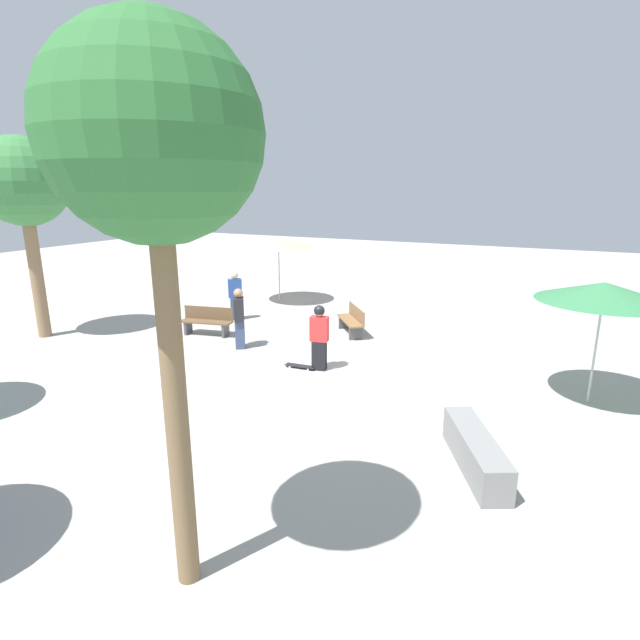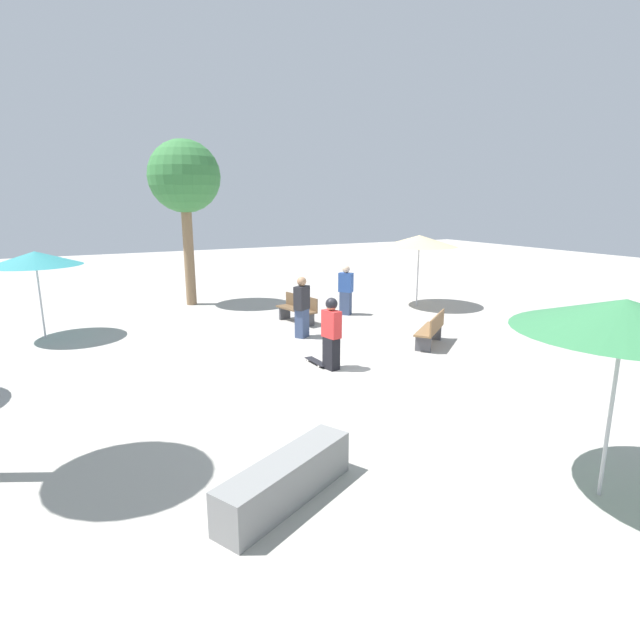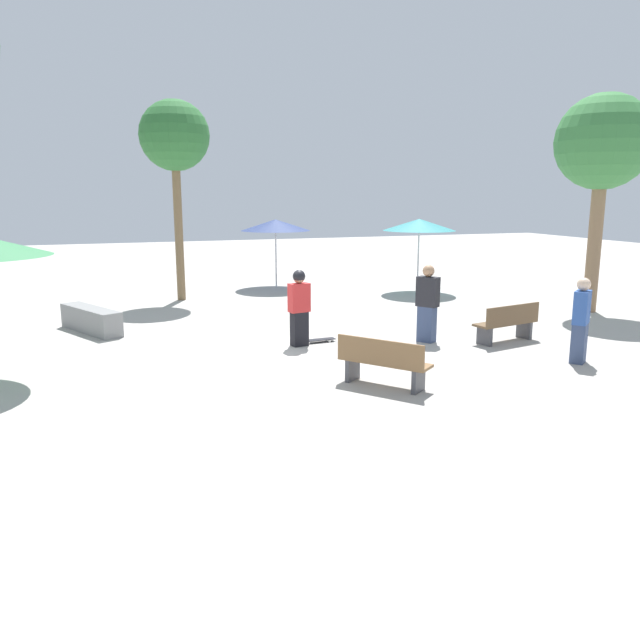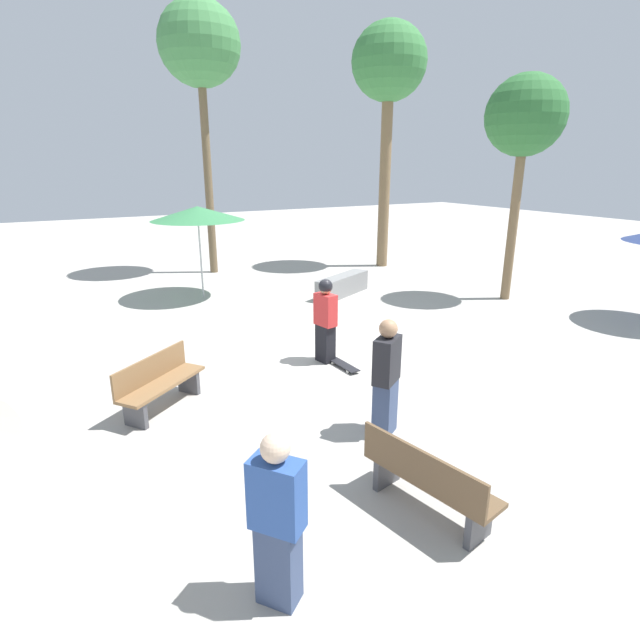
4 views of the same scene
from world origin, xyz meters
TOP-DOWN VIEW (x-y plane):
  - ground_plane at (0.00, 0.00)m, footprint 60.00×60.00m
  - skater_main at (-0.49, -0.46)m, footprint 0.32×0.47m
  - skateboard at (-0.35, -0.93)m, footprint 0.25×0.81m
  - concrete_ledge at (2.47, 3.76)m, footprint 2.14×1.40m
  - bench_near at (-3.73, -0.91)m, footprint 1.53×1.33m
  - bench_far at (-1.71, -4.87)m, footprint 0.76×1.66m
  - shade_umbrella_teal at (5.30, -6.43)m, footprint 2.36×2.36m
  - shade_umbrella_tan at (-6.59, -5.17)m, footprint 2.68×2.68m
  - shade_umbrella_green at (-1.18, 5.50)m, footprint 2.58×2.58m
  - palm_tree_left at (0.57, -9.23)m, footprint 2.50×2.50m
  - bystander_watching at (-1.07, -3.22)m, footprint 0.53×0.47m
  - bystander_far at (-3.59, -5.14)m, footprint 0.48×0.51m

SIDE VIEW (x-z plane):
  - ground_plane at x=0.00m, z-range 0.00..0.00m
  - skateboard at x=-0.35m, z-range 0.02..0.09m
  - concrete_ledge at x=2.47m, z-range 0.00..0.58m
  - bench_near at x=-3.73m, z-range 0.00..0.85m
  - bench_far at x=-1.71m, z-range 0.00..0.85m
  - bystander_far at x=-3.59m, z-range 0.00..1.66m
  - bystander_watching at x=-1.07m, z-range 0.00..1.70m
  - skater_main at x=-0.49m, z-range 0.06..1.71m
  - shade_umbrella_teal at x=5.30m, z-range 1.01..3.41m
  - shade_umbrella_tan at x=-6.59m, z-range 1.07..3.61m
  - shade_umbrella_green at x=-1.18m, z-range 1.09..3.67m
  - palm_tree_left at x=0.57m, z-range 1.57..7.36m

